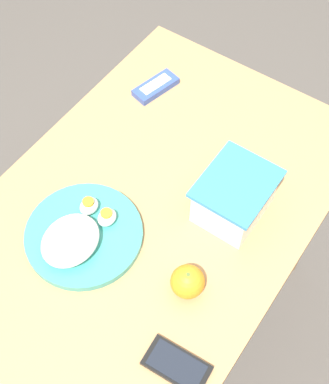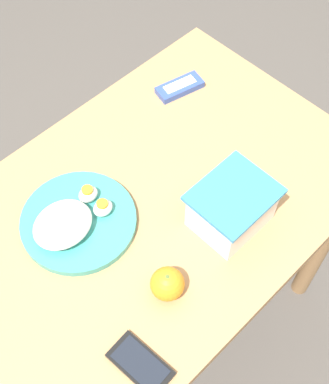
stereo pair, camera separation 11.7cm
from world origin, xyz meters
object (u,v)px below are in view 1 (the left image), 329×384
object	(u,v)px
food_container	(234,198)
orange_fruit	(188,282)
rice_plate	(80,235)
candy_bar	(156,87)
cell_phone	(177,366)

from	to	relation	value
food_container	orange_fruit	world-z (taller)	food_container
rice_plate	candy_bar	size ratio (longest dim) A/B	1.95
food_container	orange_fruit	xyz separation A→B (m)	(0.21, 0.02, -0.01)
cell_phone	orange_fruit	bearing A→B (deg)	-153.51
cell_phone	rice_plate	bearing A→B (deg)	-108.12
rice_plate	cell_phone	bearing A→B (deg)	71.88
rice_plate	cell_phone	world-z (taller)	rice_plate
rice_plate	cell_phone	size ratio (longest dim) A/B	1.98
rice_plate	orange_fruit	bearing A→B (deg)	98.54
candy_bar	cell_phone	xyz separation A→B (m)	(0.55, 0.44, -0.00)
food_container	rice_plate	size ratio (longest dim) A/B	0.67
food_container	rice_plate	xyz separation A→B (m)	(0.25, -0.23, -0.03)
food_container	rice_plate	distance (m)	0.34
orange_fruit	rice_plate	bearing A→B (deg)	-81.46
food_container	orange_fruit	size ratio (longest dim) A/B	2.43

